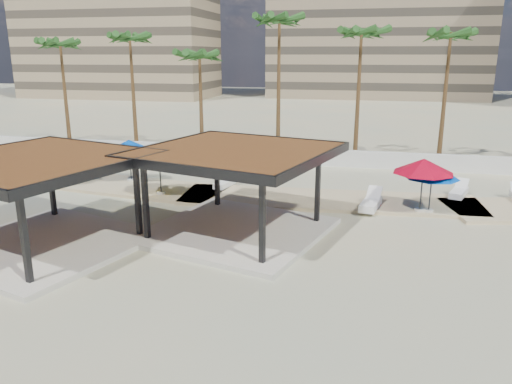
% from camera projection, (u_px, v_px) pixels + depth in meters
% --- Properties ---
extents(ground, '(200.00, 200.00, 0.00)m').
position_uv_depth(ground, '(264.00, 245.00, 20.99)').
color(ground, tan).
rests_on(ground, ground).
extents(promenade, '(44.45, 7.97, 0.24)m').
position_uv_depth(promenade, '(329.00, 197.00, 27.73)').
color(promenade, '#C6B284').
rests_on(promenade, ground).
extents(boundary_wall, '(56.00, 0.30, 1.20)m').
position_uv_depth(boundary_wall, '(311.00, 157.00, 35.85)').
color(boundary_wall, silver).
rests_on(boundary_wall, ground).
extents(building_west, '(34.00, 16.00, 32.40)m').
position_uv_depth(building_west, '(117.00, 11.00, 89.93)').
color(building_west, '#937F60').
rests_on(building_west, ground).
extents(building_mid, '(38.00, 16.00, 30.40)m').
position_uv_depth(building_mid, '(378.00, 16.00, 89.50)').
color(building_mid, '#847259').
rests_on(building_mid, ground).
extents(pavilion_central, '(9.35, 9.35, 3.86)m').
position_uv_depth(pavilion_central, '(236.00, 183.00, 21.74)').
color(pavilion_central, beige).
rests_on(pavilion_central, ground).
extents(pavilion_west, '(9.39, 9.39, 3.84)m').
position_uv_depth(pavilion_west, '(39.00, 194.00, 20.12)').
color(pavilion_west, beige).
rests_on(pavilion_west, ground).
extents(umbrella_a, '(3.60, 3.60, 2.74)m').
position_uv_depth(umbrella_a, '(51.00, 146.00, 29.40)').
color(umbrella_a, beige).
rests_on(umbrella_a, promenade).
extents(umbrella_b, '(3.09, 3.09, 2.43)m').
position_uv_depth(umbrella_b, '(159.00, 157.00, 27.40)').
color(umbrella_b, beige).
rests_on(umbrella_b, promenade).
extents(umbrella_c, '(3.69, 3.69, 2.67)m').
position_uv_depth(umbrella_c, '(424.00, 166.00, 24.31)').
color(umbrella_c, beige).
rests_on(umbrella_c, promenade).
extents(umbrella_d, '(3.12, 3.12, 2.36)m').
position_uv_depth(umbrella_d, '(432.00, 172.00, 24.29)').
color(umbrella_d, beige).
rests_on(umbrella_d, promenade).
extents(umbrella_f, '(2.89, 2.89, 2.57)m').
position_uv_depth(umbrella_f, '(129.00, 146.00, 30.25)').
color(umbrella_f, beige).
rests_on(umbrella_f, promenade).
extents(lounger_a, '(0.94, 1.98, 0.72)m').
position_uv_depth(lounger_a, '(225.00, 183.00, 29.56)').
color(lounger_a, white).
rests_on(lounger_a, promenade).
extents(lounger_b, '(1.17, 2.43, 0.88)m').
position_uv_depth(lounger_b, '(371.00, 203.00, 25.44)').
color(lounger_b, white).
rests_on(lounger_b, promenade).
extents(lounger_d, '(1.32, 2.20, 0.79)m').
position_uv_depth(lounger_d, '(459.00, 192.00, 27.59)').
color(lounger_d, white).
rests_on(lounger_d, promenade).
extents(palm_a, '(3.00, 3.00, 9.37)m').
position_uv_depth(palm_a, '(60.00, 48.00, 40.58)').
color(palm_a, brown).
rests_on(palm_a, ground).
extents(palm_b, '(3.00, 3.00, 9.80)m').
position_uv_depth(palm_b, '(130.00, 43.00, 39.53)').
color(palm_b, brown).
rests_on(palm_b, ground).
extents(palm_c, '(3.00, 3.00, 8.46)m').
position_uv_depth(palm_c, '(200.00, 59.00, 37.99)').
color(palm_c, brown).
rests_on(palm_c, ground).
extents(palm_d, '(3.00, 3.00, 10.98)m').
position_uv_depth(palm_d, '(279.00, 27.00, 36.79)').
color(palm_d, brown).
rests_on(palm_d, ground).
extents(palm_e, '(3.00, 3.00, 10.02)m').
position_uv_depth(palm_e, '(361.00, 38.00, 35.25)').
color(palm_e, brown).
rests_on(palm_e, ground).
extents(palm_f, '(3.00, 3.00, 9.84)m').
position_uv_depth(palm_f, '(450.00, 41.00, 34.17)').
color(palm_f, brown).
rests_on(palm_f, ground).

